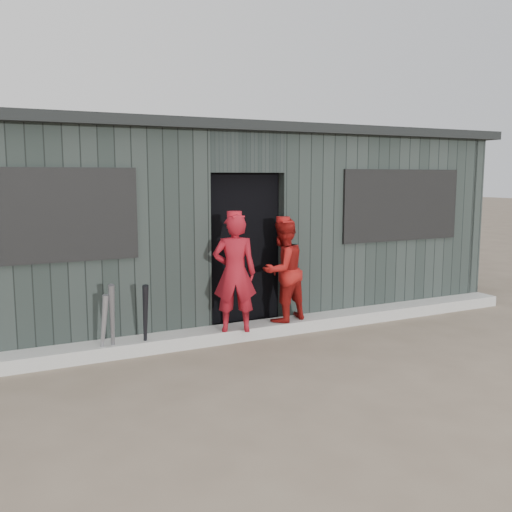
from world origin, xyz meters
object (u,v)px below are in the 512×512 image
bat_mid (112,322)px  dugout (204,222)px  player_red_left (235,273)px  player_red_right (283,270)px  bat_left (104,327)px  player_grey_back (280,279)px  bat_right (145,320)px

bat_mid → dugout: (1.78, 1.84, 0.86)m
player_red_left → player_red_right: player_red_left is taller
player_red_left → dugout: dugout is taller
bat_left → player_grey_back: bearing=15.4°
dugout → bat_right: bearing=-127.8°
player_red_left → dugout: (0.36, 1.86, 0.44)m
bat_left → dugout: bearing=44.4°
bat_mid → player_red_right: player_red_right is taller
bat_left → player_red_left: size_ratio=0.53×
player_red_left → player_red_right: (0.74, 0.17, -0.05)m
bat_mid → player_red_left: 1.48m
player_red_left → player_grey_back: 1.26m
player_red_right → player_grey_back: 0.65m
player_red_left → player_grey_back: bearing=-122.0°
bat_right → bat_left: bearing=-179.9°
bat_mid → player_red_right: size_ratio=0.66×
player_grey_back → dugout: dugout is taller
bat_left → bat_mid: (0.09, -0.01, 0.05)m
bat_mid → player_red_left: bearing=-0.8°
bat_right → dugout: dugout is taller
bat_mid → player_red_right: (2.16, 0.15, 0.37)m
bat_right → player_red_left: size_ratio=0.58×
player_grey_back → player_red_right: bearing=58.6°
bat_mid → player_red_right: 2.20m
bat_mid → player_red_left: player_red_left is taller
bat_mid → dugout: bearing=45.9°
bat_right → dugout: bearing=52.2°
bat_mid → bat_right: bearing=1.6°
player_red_right → dugout: 1.80m
dugout → player_grey_back: bearing=-60.5°
player_grey_back → dugout: 1.49m
bat_mid → player_red_right: bearing=4.0°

